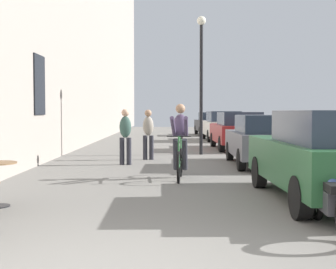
{
  "coord_description": "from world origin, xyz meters",
  "views": [
    {
      "loc": [
        0.48,
        -4.26,
        1.53
      ],
      "look_at": [
        0.52,
        10.38,
        0.83
      ],
      "focal_mm": 51.37,
      "sensor_mm": 36.0,
      "label": 1
    }
  ],
  "objects_px": {
    "parked_car_nearest": "(325,155)",
    "parked_car_third": "(236,130)",
    "cyclist_on_bicycle": "(179,143)",
    "street_lamp": "(200,67)",
    "parked_car_second": "(261,139)",
    "parked_car_fourth": "(221,125)",
    "pedestrian_mid": "(147,132)",
    "parked_car_fifth": "(209,123)",
    "parked_motorcycle": "(328,200)",
    "pedestrian_near": "(124,133)"
  },
  "relations": [
    {
      "from": "parked_car_nearest",
      "to": "parked_car_third",
      "type": "relative_size",
      "value": 1.02
    },
    {
      "from": "cyclist_on_bicycle",
      "to": "street_lamp",
      "type": "height_order",
      "value": "street_lamp"
    },
    {
      "from": "parked_car_third",
      "to": "parked_car_nearest",
      "type": "bearing_deg",
      "value": -90.64
    },
    {
      "from": "parked_car_nearest",
      "to": "parked_car_second",
      "type": "xyz_separation_m",
      "value": [
        -0.0,
        5.5,
        -0.06
      ]
    },
    {
      "from": "parked_car_fourth",
      "to": "parked_car_third",
      "type": "bearing_deg",
      "value": -90.5
    },
    {
      "from": "parked_car_nearest",
      "to": "parked_car_fourth",
      "type": "distance_m",
      "value": 17.3
    },
    {
      "from": "street_lamp",
      "to": "parked_car_third",
      "type": "height_order",
      "value": "street_lamp"
    },
    {
      "from": "pedestrian_mid",
      "to": "parked_car_fifth",
      "type": "height_order",
      "value": "pedestrian_mid"
    },
    {
      "from": "parked_car_third",
      "to": "cyclist_on_bicycle",
      "type": "bearing_deg",
      "value": -106.59
    },
    {
      "from": "parked_car_nearest",
      "to": "parked_motorcycle",
      "type": "height_order",
      "value": "parked_car_nearest"
    },
    {
      "from": "pedestrian_mid",
      "to": "parked_car_nearest",
      "type": "distance_m",
      "value": 7.92
    },
    {
      "from": "parked_car_fifth",
      "to": "parked_motorcycle",
      "type": "xyz_separation_m",
      "value": [
        -0.69,
        -25.1,
        -0.37
      ]
    },
    {
      "from": "pedestrian_near",
      "to": "parked_car_second",
      "type": "xyz_separation_m",
      "value": [
        3.91,
        -0.24,
        -0.16
      ]
    },
    {
      "from": "pedestrian_mid",
      "to": "parked_car_nearest",
      "type": "height_order",
      "value": "pedestrian_mid"
    },
    {
      "from": "cyclist_on_bicycle",
      "to": "parked_car_fifth",
      "type": "xyz_separation_m",
      "value": [
        2.49,
        20.29,
        -0.04
      ]
    },
    {
      "from": "pedestrian_mid",
      "to": "parked_car_fifth",
      "type": "bearing_deg",
      "value": 77.96
    },
    {
      "from": "parked_car_second",
      "to": "parked_car_fourth",
      "type": "relative_size",
      "value": 0.92
    },
    {
      "from": "cyclist_on_bicycle",
      "to": "parked_car_second",
      "type": "bearing_deg",
      "value": 47.79
    },
    {
      "from": "cyclist_on_bicycle",
      "to": "parked_car_fifth",
      "type": "relative_size",
      "value": 0.41
    },
    {
      "from": "parked_car_second",
      "to": "parked_car_fourth",
      "type": "height_order",
      "value": "parked_car_fourth"
    },
    {
      "from": "parked_car_fourth",
      "to": "parked_car_second",
      "type": "bearing_deg",
      "value": -90.87
    },
    {
      "from": "parked_car_fifth",
      "to": "parked_car_fourth",
      "type": "bearing_deg",
      "value": -89.13
    },
    {
      "from": "parked_car_nearest",
      "to": "parked_car_second",
      "type": "distance_m",
      "value": 5.5
    },
    {
      "from": "pedestrian_near",
      "to": "parked_car_fifth",
      "type": "bearing_deg",
      "value": 77.06
    },
    {
      "from": "street_lamp",
      "to": "parked_car_second",
      "type": "bearing_deg",
      "value": -67.06
    },
    {
      "from": "parked_car_third",
      "to": "parked_car_fourth",
      "type": "bearing_deg",
      "value": 89.5
    },
    {
      "from": "street_lamp",
      "to": "parked_car_nearest",
      "type": "distance_m",
      "value": 9.44
    },
    {
      "from": "cyclist_on_bicycle",
      "to": "parked_car_nearest",
      "type": "relative_size",
      "value": 0.4
    },
    {
      "from": "pedestrian_mid",
      "to": "street_lamp",
      "type": "distance_m",
      "value": 3.4
    },
    {
      "from": "street_lamp",
      "to": "parked_car_second",
      "type": "height_order",
      "value": "street_lamp"
    },
    {
      "from": "pedestrian_near",
      "to": "parked_car_fourth",
      "type": "bearing_deg",
      "value": 70.55
    },
    {
      "from": "cyclist_on_bicycle",
      "to": "parked_car_nearest",
      "type": "distance_m",
      "value": 3.73
    },
    {
      "from": "parked_car_third",
      "to": "parked_car_fifth",
      "type": "distance_m",
      "value": 11.8
    },
    {
      "from": "parked_car_nearest",
      "to": "parked_motorcycle",
      "type": "relative_size",
      "value": 2.04
    },
    {
      "from": "cyclist_on_bicycle",
      "to": "parked_car_second",
      "type": "distance_m",
      "value": 3.58
    },
    {
      "from": "cyclist_on_bicycle",
      "to": "pedestrian_near",
      "type": "relative_size",
      "value": 1.09
    },
    {
      "from": "pedestrian_near",
      "to": "parked_car_fourth",
      "type": "height_order",
      "value": "pedestrian_near"
    },
    {
      "from": "street_lamp",
      "to": "parked_car_fifth",
      "type": "distance_m",
      "value": 14.38
    },
    {
      "from": "cyclist_on_bicycle",
      "to": "parked_car_third",
      "type": "height_order",
      "value": "cyclist_on_bicycle"
    },
    {
      "from": "pedestrian_near",
      "to": "street_lamp",
      "type": "distance_m",
      "value": 4.64
    },
    {
      "from": "pedestrian_mid",
      "to": "parked_car_fourth",
      "type": "distance_m",
      "value": 10.69
    },
    {
      "from": "street_lamp",
      "to": "parked_car_second",
      "type": "distance_m",
      "value": 4.51
    },
    {
      "from": "pedestrian_near",
      "to": "parked_car_third",
      "type": "height_order",
      "value": "pedestrian_near"
    },
    {
      "from": "parked_car_nearest",
      "to": "parked_car_fifth",
      "type": "xyz_separation_m",
      "value": [
        0.09,
        23.13,
        -0.03
      ]
    },
    {
      "from": "pedestrian_mid",
      "to": "parked_car_second",
      "type": "height_order",
      "value": "pedestrian_mid"
    },
    {
      "from": "pedestrian_mid",
      "to": "parked_car_third",
      "type": "relative_size",
      "value": 0.37
    },
    {
      "from": "parked_car_nearest",
      "to": "parked_car_second",
      "type": "relative_size",
      "value": 1.08
    },
    {
      "from": "parked_motorcycle",
      "to": "parked_car_third",
      "type": "bearing_deg",
      "value": 86.86
    },
    {
      "from": "street_lamp",
      "to": "parked_car_nearest",
      "type": "bearing_deg",
      "value": -80.58
    },
    {
      "from": "parked_car_nearest",
      "to": "parked_motorcycle",
      "type": "xyz_separation_m",
      "value": [
        -0.6,
        -1.96,
        -0.4
      ]
    }
  ]
}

